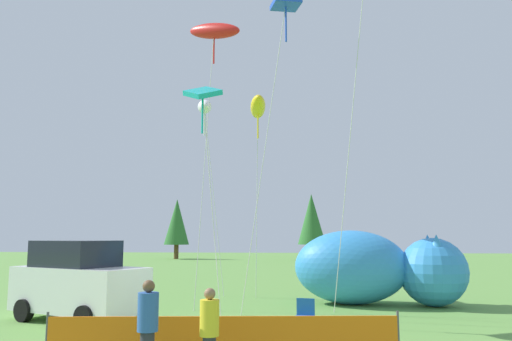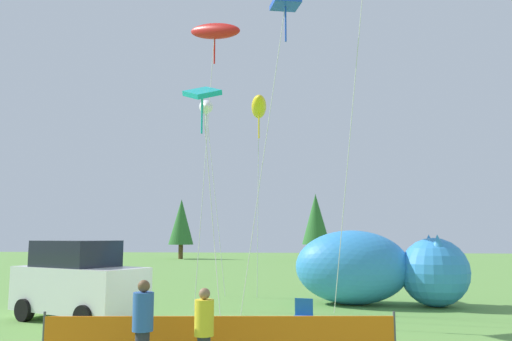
{
  "view_description": "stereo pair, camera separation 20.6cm",
  "coord_description": "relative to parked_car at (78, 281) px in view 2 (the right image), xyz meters",
  "views": [
    {
      "loc": [
        2.69,
        -12.92,
        2.49
      ],
      "look_at": [
        1.25,
        3.67,
        4.66
      ],
      "focal_mm": 35.0,
      "sensor_mm": 36.0,
      "label": 1
    },
    {
      "loc": [
        2.89,
        -12.9,
        2.49
      ],
      "look_at": [
        1.25,
        3.67,
        4.66
      ],
      "focal_mm": 35.0,
      "sensor_mm": 36.0,
      "label": 2
    }
  ],
  "objects": [
    {
      "name": "parked_car",
      "position": [
        0.0,
        0.0,
        0.0
      ],
      "size": [
        4.49,
        3.35,
        2.34
      ],
      "rotation": [
        0.0,
        0.0,
        -0.44
      ],
      "color": "white",
      "rests_on": "ground"
    },
    {
      "name": "kite_white_ghost",
      "position": [
        2.44,
        6.61,
        6.97
      ],
      "size": [
        1.6,
        2.79,
        8.74
      ],
      "color": "silver",
      "rests_on": "ground"
    },
    {
      "name": "spectator_in_grey_shirt",
      "position": [
        4.95,
        -5.64,
        -0.28
      ],
      "size": [
        0.34,
        0.34,
        1.57
      ],
      "color": "#2D2D38",
      "rests_on": "ground"
    },
    {
      "name": "inflatable_cat",
      "position": [
        9.24,
        4.18,
        0.1
      ],
      "size": [
        6.26,
        3.14,
        2.67
      ],
      "rotation": [
        0.0,
        0.0,
        -0.12
      ],
      "color": "#338CD8",
      "rests_on": "ground"
    },
    {
      "name": "ground_plane",
      "position": [
        3.86,
        -1.62,
        -1.13
      ],
      "size": [
        120.0,
        120.0,
        0.0
      ],
      "primitive_type": "plane",
      "color": "#609342"
    },
    {
      "name": "horizon_tree_east",
      "position": [
        -6.58,
        38.35,
        2.79
      ],
      "size": [
        2.68,
        2.68,
        6.39
      ],
      "color": "brown",
      "rests_on": "ground"
    },
    {
      "name": "safety_fence",
      "position": [
        5.05,
        -4.56,
        -0.67
      ],
      "size": [
        6.88,
        0.78,
        1.01
      ],
      "rotation": [
        0.0,
        0.0,
        0.11
      ],
      "color": "orange",
      "rests_on": "ground"
    },
    {
      "name": "spectator_in_black_shirt",
      "position": [
        3.85,
        -5.63,
        -0.21
      ],
      "size": [
        0.37,
        0.37,
        1.7
      ],
      "color": "#2D2D38",
      "rests_on": "ground"
    },
    {
      "name": "folding_chair",
      "position": [
        6.65,
        -1.6,
        -0.59
      ],
      "size": [
        0.59,
        0.59,
        0.9
      ],
      "rotation": [
        0.0,
        0.0,
        -1.79
      ],
      "color": "#1959A5",
      "rests_on": "ground"
    },
    {
      "name": "kite_teal_diamond",
      "position": [
        3.58,
        0.41,
        5.67
      ],
      "size": [
        1.3,
        1.2,
        7.3
      ],
      "color": "silver",
      "rests_on": "ground"
    },
    {
      "name": "kite_red_lizard",
      "position": [
        3.36,
        3.52,
        9.11
      ],
      "size": [
        2.52,
        2.16,
        10.87
      ],
      "color": "silver",
      "rests_on": "ground"
    },
    {
      "name": "kite_yellow_hero",
      "position": [
        4.91,
        5.25,
        6.54
      ],
      "size": [
        0.95,
        2.5,
        8.13
      ],
      "color": "silver",
      "rests_on": "ground"
    },
    {
      "name": "horizon_tree_west",
      "position": [
        7.78,
        36.35,
        2.97
      ],
      "size": [
        2.8,
        2.8,
        6.69
      ],
      "color": "brown",
      "rests_on": "ground"
    },
    {
      "name": "kite_blue_box",
      "position": [
        6.15,
        1.2,
        8.75
      ],
      "size": [
        2.07,
        1.12,
        10.24
      ],
      "color": "silver",
      "rests_on": "ground"
    }
  ]
}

